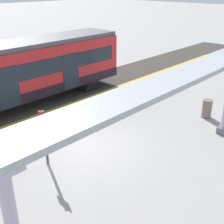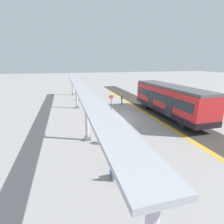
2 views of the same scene
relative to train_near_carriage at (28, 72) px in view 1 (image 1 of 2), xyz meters
The scene contains 7 objects.
ground_plane 6.23m from the train_near_carriage, 12.25° to the right, with size 176.00×176.00×0.00m, color #9B9795.
tactile_edge_strip 2.90m from the train_near_carriage, 34.09° to the right, with size 0.55×38.67×0.01m, color gold.
trackbed 2.22m from the train_near_carriage, 90.24° to the right, with size 3.20×50.67×0.01m, color #38332D.
train_near_carriage is the anchor object (origin of this frame).
canopy_beam 9.84m from the train_near_carriage, ahead, with size 1.20×31.15×0.16m, color #A8AAB2.
trash_bin 9.69m from the train_near_carriage, 31.04° to the left, with size 0.48×0.48×0.94m, color #76635C.
platform_info_sign 6.59m from the train_near_carriage, 27.81° to the right, with size 0.56×0.10×2.20m.
Camera 1 is at (8.18, -7.01, 6.31)m, focal length 47.09 mm.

